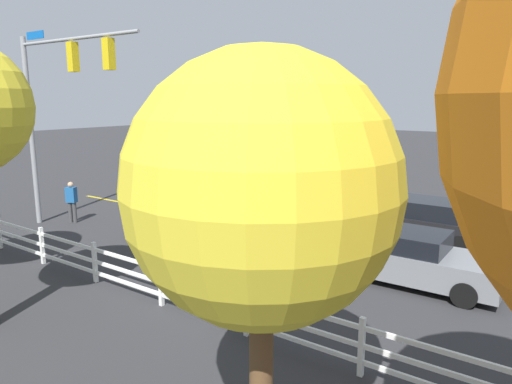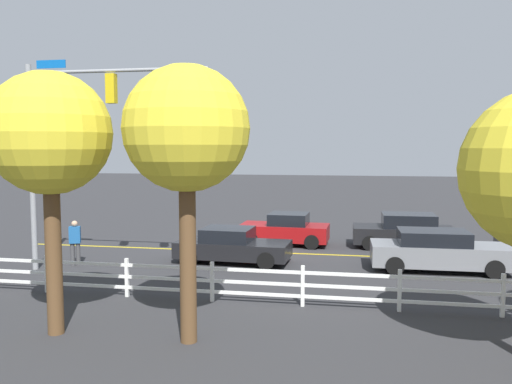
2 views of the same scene
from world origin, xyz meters
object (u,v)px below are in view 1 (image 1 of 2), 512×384
at_px(car_4, 201,220).
at_px(pedestrian, 72,200).
at_px(car_1, 407,257).
at_px(tree_2, 262,189).
at_px(car_3, 294,204).
at_px(car_0, 424,221).

distance_m(car_4, pedestrian, 5.86).
xyz_separation_m(car_1, tree_2, (-0.67, 8.01, 3.23)).
height_order(car_3, car_4, car_3).
distance_m(car_4, tree_2, 11.95).
height_order(car_1, pedestrian, pedestrian).
bearing_deg(car_3, pedestrian, 40.00).
xyz_separation_m(car_1, car_4, (7.56, 0.01, -0.08)).
bearing_deg(tree_2, car_0, -83.35).
relative_size(car_3, car_4, 0.91).
height_order(car_4, tree_2, tree_2).
bearing_deg(car_4, car_0, 34.64).
bearing_deg(car_0, car_3, 1.99).
xyz_separation_m(car_4, pedestrian, (5.64, 1.55, 0.29)).
relative_size(car_1, car_4, 1.09).
bearing_deg(car_3, car_1, 149.00).
height_order(car_1, tree_2, tree_2).
xyz_separation_m(car_4, tree_2, (-8.23, 8.00, 3.31)).
distance_m(car_0, car_3, 5.25).
height_order(car_0, tree_2, tree_2).
bearing_deg(car_1, car_0, 99.41).
bearing_deg(car_3, car_4, 71.05).
bearing_deg(pedestrian, car_0, 92.87).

